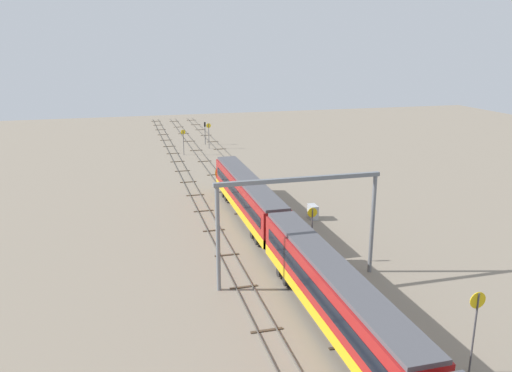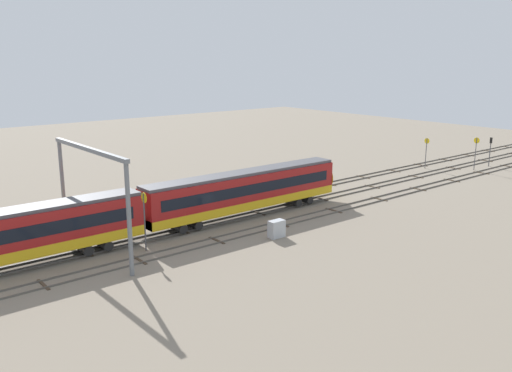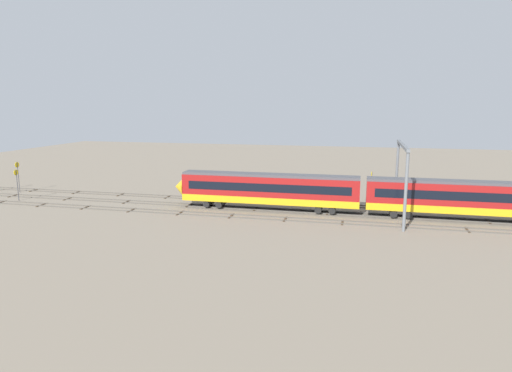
# 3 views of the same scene
# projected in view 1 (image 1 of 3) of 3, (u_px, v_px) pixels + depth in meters

# --- Properties ---
(ground_plane) EXTENTS (191.96, 191.96, 0.00)m
(ground_plane) POSITION_uv_depth(u_px,v_px,m) (254.00, 227.00, 57.65)
(ground_plane) COLOR gray
(track_near_foreground) EXTENTS (175.96, 2.40, 0.16)m
(track_near_foreground) POSITION_uv_depth(u_px,v_px,m) (293.00, 223.00, 58.78)
(track_near_foreground) COLOR #59544C
(track_near_foreground) RESTS_ON ground
(track_with_train) EXTENTS (175.96, 2.40, 0.16)m
(track_with_train) POSITION_uv_depth(u_px,v_px,m) (254.00, 226.00, 57.63)
(track_with_train) COLOR #59544C
(track_with_train) RESTS_ON ground
(track_middle) EXTENTS (175.96, 2.40, 0.16)m
(track_middle) POSITION_uv_depth(u_px,v_px,m) (214.00, 230.00, 56.49)
(track_middle) COLOR #59544C
(track_middle) RESTS_ON ground
(overhead_gantry) EXTENTS (0.40, 14.48, 9.33)m
(overhead_gantry) POSITION_uv_depth(u_px,v_px,m) (299.00, 208.00, 42.93)
(overhead_gantry) COLOR slate
(overhead_gantry) RESTS_ON ground
(speed_sign_near_foreground) EXTENTS (0.14, 0.94, 5.32)m
(speed_sign_near_foreground) POSITION_uv_depth(u_px,v_px,m) (312.00, 227.00, 47.74)
(speed_sign_near_foreground) COLOR #4C4C51
(speed_sign_near_foreground) RESTS_ON ground
(speed_sign_mid_trackside) EXTENTS (0.14, 0.85, 4.69)m
(speed_sign_mid_trackside) POSITION_uv_depth(u_px,v_px,m) (183.00, 139.00, 93.96)
(speed_sign_mid_trackside) COLOR #4C4C51
(speed_sign_mid_trackside) RESTS_ON ground
(speed_sign_far_trackside) EXTENTS (0.14, 1.08, 5.56)m
(speed_sign_far_trackside) POSITION_uv_depth(u_px,v_px,m) (476.00, 320.00, 31.23)
(speed_sign_far_trackside) COLOR #4C4C51
(speed_sign_far_trackside) RESTS_ON ground
(speed_sign_distant_end) EXTENTS (0.14, 0.90, 4.98)m
(speed_sign_distant_end) POSITION_uv_depth(u_px,v_px,m) (209.00, 132.00, 99.53)
(speed_sign_distant_end) COLOR #4C4C51
(speed_sign_distant_end) RESTS_ON ground
(signal_light_trackside_approach) EXTENTS (0.31, 0.32, 4.57)m
(signal_light_trackside_approach) POSITION_uv_depth(u_px,v_px,m) (205.00, 130.00, 103.71)
(signal_light_trackside_approach) COLOR #4C4C51
(signal_light_trackside_approach) RESTS_ON ground
(relay_cabinet) EXTENTS (1.60, 0.88, 1.67)m
(relay_cabinet) POSITION_uv_depth(u_px,v_px,m) (313.00, 212.00, 60.18)
(relay_cabinet) COLOR #B2B7BC
(relay_cabinet) RESTS_ON ground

